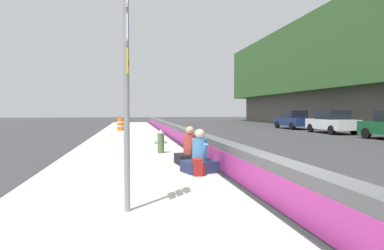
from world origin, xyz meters
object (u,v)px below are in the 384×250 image
at_px(seated_person_foreground, 200,159).
at_px(parked_car_fourth, 332,122).
at_px(seated_person_middle, 190,152).
at_px(route_sign_post, 127,76).
at_px(backpack, 198,167).
at_px(fire_hydrant, 161,141).
at_px(parked_car_midline, 293,120).
at_px(construction_barrel, 121,124).

bearing_deg(seated_person_foreground, parked_car_fourth, -41.87).
bearing_deg(seated_person_middle, route_sign_post, 158.33).
height_order(route_sign_post, backpack, route_sign_post).
xyz_separation_m(fire_hydrant, seated_person_middle, (-2.69, -0.62, -0.10)).
relative_size(parked_car_fourth, parked_car_midline, 1.00).
height_order(fire_hydrant, parked_car_fourth, parked_car_fourth).
relative_size(seated_person_foreground, seated_person_middle, 1.00).
bearing_deg(seated_person_middle, seated_person_foreground, -179.40).
xyz_separation_m(seated_person_foreground, parked_car_fourth, (14.42, -12.92, 0.38)).
bearing_deg(parked_car_fourth, seated_person_foreground, 138.13).
bearing_deg(parked_car_fourth, backpack, 138.64).
distance_m(seated_person_middle, parked_car_fourth, 18.38).
height_order(backpack, construction_barrel, construction_barrel).
xyz_separation_m(construction_barrel, parked_car_midline, (2.18, -15.52, 0.24)).
relative_size(fire_hydrant, parked_car_midline, 0.19).
distance_m(route_sign_post, fire_hydrant, 7.36).
xyz_separation_m(construction_barrel, parked_car_fourth, (-3.99, -15.45, 0.24)).
height_order(seated_person_foreground, parked_car_midline, parked_car_midline).
xyz_separation_m(fire_hydrant, construction_barrel, (14.36, 1.89, 0.03)).
distance_m(route_sign_post, backpack, 3.63).
height_order(construction_barrel, parked_car_midline, parked_car_midline).
relative_size(seated_person_foreground, parked_car_midline, 0.24).
bearing_deg(route_sign_post, seated_person_middle, -21.67).
distance_m(seated_person_foreground, parked_car_fourth, 19.37).
bearing_deg(seated_person_middle, backpack, 176.25).
distance_m(fire_hydrant, parked_car_midline, 21.43).
distance_m(fire_hydrant, seated_person_middle, 2.76).
bearing_deg(fire_hydrant, seated_person_foreground, -171.11).
relative_size(fire_hydrant, backpack, 2.20).
bearing_deg(backpack, seated_person_middle, -3.75).
xyz_separation_m(seated_person_foreground, backpack, (-0.41, 0.13, -0.15)).
bearing_deg(backpack, fire_hydrant, 6.43).
height_order(route_sign_post, parked_car_fourth, route_sign_post).
relative_size(seated_person_foreground, construction_barrel, 1.16).
bearing_deg(seated_person_middle, parked_car_midline, -34.09).
height_order(fire_hydrant, parked_car_midline, parked_car_midline).
xyz_separation_m(route_sign_post, seated_person_foreground, (3.04, -1.76, -1.75)).
height_order(fire_hydrant, backpack, fire_hydrant).
bearing_deg(seated_person_foreground, fire_hydrant, 8.89).
height_order(fire_hydrant, seated_person_middle, seated_person_middle).
height_order(route_sign_post, seated_person_foreground, route_sign_post).
distance_m(seated_person_middle, parked_car_midline, 23.21).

